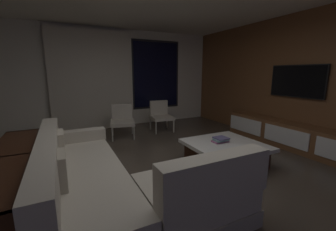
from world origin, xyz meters
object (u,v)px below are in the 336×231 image
Objects in this scene: coffee_table at (225,153)px; console_table_behind_couch at (13,187)px; media_console at (294,137)px; sectional_couch at (110,183)px; accent_chair_by_curtain at (122,119)px; book_stack_on_coffee_table at (221,140)px; accent_chair_near_window at (161,114)px; mounted_tv at (297,81)px.

coffee_table is 0.55× the size of console_table_behind_couch.
console_table_behind_couch is at bearing -178.22° from media_console.
console_table_behind_couch is (-0.91, 0.13, 0.12)m from sectional_couch.
book_stack_on_coffee_table is at bearing -63.79° from accent_chair_by_curtain.
sectional_couch is at bearing -107.68° from accent_chair_by_curtain.
accent_chair_near_window is 3.11m from media_console.
accent_chair_near_window is at bearing 130.02° from mounted_tv.
accent_chair_near_window is 0.37× the size of console_table_behind_couch.
accent_chair_by_curtain is at bearing -172.89° from accent_chair_near_window.
accent_chair_by_curtain is 0.69× the size of mounted_tv.
accent_chair_near_window is at bearing 90.86° from book_stack_on_coffee_table.
coffee_table is 1.03× the size of mounted_tv.
book_stack_on_coffee_table reaches higher than coffee_table.
coffee_table is 2.23m from mounted_tv.
accent_chair_near_window is 0.69× the size of mounted_tv.
book_stack_on_coffee_table is 0.35× the size of accent_chair_by_curtain.
book_stack_on_coffee_table is 2.15m from mounted_tv.
accent_chair_near_window is 3.90m from console_table_behind_couch.
book_stack_on_coffee_table is 0.09× the size of media_console.
accent_chair_by_curtain reaches higher than media_console.
book_stack_on_coffee_table is 2.50m from accent_chair_by_curtain.
mounted_tv reaches higher than console_table_behind_couch.
sectional_couch is 3.41m from accent_chair_near_window.
console_table_behind_couch is (-2.87, -0.31, 0.01)m from book_stack_on_coffee_table.
accent_chair_near_window is 3.19m from mounted_tv.
accent_chair_near_window reaches higher than console_table_behind_couch.
mounted_tv is (1.90, 0.13, 1.16)m from coffee_table.
sectional_couch is at bearing -167.40° from book_stack_on_coffee_table.
mounted_tv is at bearing 3.87° from coffee_table.
coffee_table is 0.23m from book_stack_on_coffee_table.
accent_chair_near_window is at bearing 43.41° from console_table_behind_couch.
sectional_couch reaches higher than accent_chair_near_window.
coffee_table is 1.49× the size of accent_chair_by_curtain.
coffee_table is 2.61m from accent_chair_by_curtain.
book_stack_on_coffee_table is (1.96, 0.44, 0.11)m from sectional_couch.
accent_chair_near_window reaches higher than coffee_table.
mounted_tv is (0.18, 0.20, 1.10)m from media_console.
mounted_tv is (1.93, 0.03, 0.95)m from book_stack_on_coffee_table.
accent_chair_by_curtain is 3.73m from media_console.
accent_chair_by_curtain reaches higher than book_stack_on_coffee_table.
book_stack_on_coffee_table is 2.37m from accent_chair_near_window.
accent_chair_near_window is at bearing 91.46° from coffee_table.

